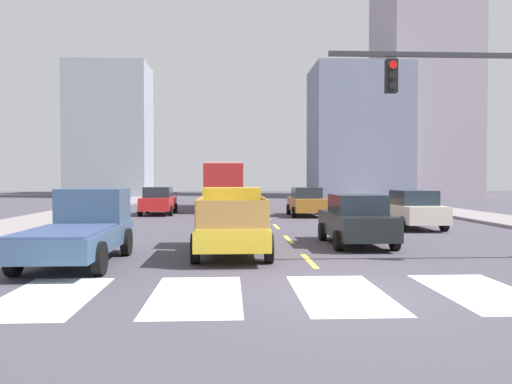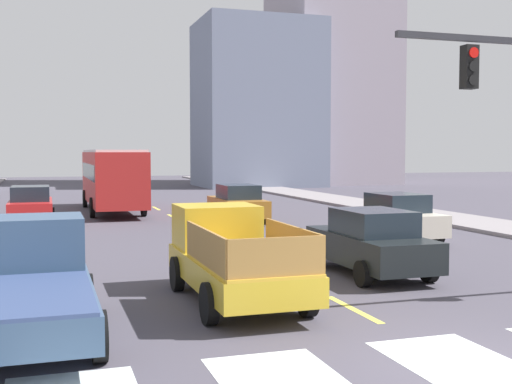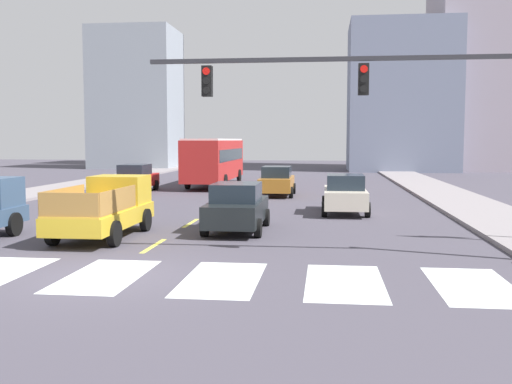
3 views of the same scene
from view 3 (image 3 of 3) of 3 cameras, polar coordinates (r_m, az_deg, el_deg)
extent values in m
plane|color=#45414C|center=(14.63, -14.38, -7.85)|extent=(160.00, 160.00, 0.00)
cube|color=gray|center=(32.21, 19.15, -0.85)|extent=(3.49, 110.00, 0.15)
cube|color=gray|center=(35.91, -22.16, -0.36)|extent=(3.49, 110.00, 0.15)
cube|color=silver|center=(14.63, -14.38, -7.83)|extent=(1.75, 3.60, 0.01)
cube|color=silver|center=(13.88, -3.31, -8.38)|extent=(1.75, 3.60, 0.01)
cube|color=silver|center=(13.69, 8.56, -8.63)|extent=(1.75, 3.60, 0.01)
cube|color=silver|center=(14.07, 20.28, -8.51)|extent=(1.75, 3.60, 0.01)
cube|color=#DAD34A|center=(18.34, -9.87, -5.15)|extent=(0.16, 2.40, 0.01)
cube|color=#DAD34A|center=(23.12, -6.33, -3.00)|extent=(0.16, 2.40, 0.01)
cube|color=#DAD34A|center=(27.97, -4.02, -1.58)|extent=(0.16, 2.40, 0.01)
cube|color=#DAD34A|center=(32.87, -2.39, -0.59)|extent=(0.16, 2.40, 0.01)
cube|color=#DAD34A|center=(37.79, -1.19, 0.15)|extent=(0.16, 2.40, 0.01)
cube|color=#DAD34A|center=(42.73, -0.27, 0.72)|extent=(0.16, 2.40, 0.01)
cube|color=#DAD34A|center=(47.69, 0.46, 1.17)|extent=(0.16, 2.40, 0.01)
cube|color=#DAD34A|center=(52.65, 1.06, 1.53)|extent=(0.16, 2.40, 0.01)
cube|color=gold|center=(20.12, -14.63, -2.39)|extent=(1.96, 5.20, 0.56)
cube|color=gold|center=(21.63, -13.04, 0.23)|extent=(1.84, 1.60, 1.00)
cube|color=#19232D|center=(22.03, -12.66, 0.79)|extent=(1.72, 0.08, 0.56)
cube|color=gold|center=(19.21, -15.68, -1.83)|extent=(1.84, 3.30, 0.06)
cylinder|color=black|center=(21.96, -15.52, -2.53)|extent=(0.22, 0.80, 0.80)
cylinder|color=black|center=(21.30, -10.62, -2.67)|extent=(0.22, 0.80, 0.80)
cylinder|color=black|center=(19.14, -19.05, -3.72)|extent=(0.22, 0.80, 0.80)
cylinder|color=black|center=(18.37, -13.53, -3.94)|extent=(0.22, 0.80, 0.80)
cube|color=olive|center=(19.53, -18.15, -0.66)|extent=(0.06, 3.17, 0.70)
cube|color=olive|center=(18.85, -13.17, -0.74)|extent=(0.06, 3.17, 0.70)
cube|color=olive|center=(17.73, -17.65, -1.20)|extent=(1.80, 0.06, 0.70)
cylinder|color=black|center=(21.46, -22.34, -2.90)|extent=(0.22, 0.80, 0.80)
cube|color=#B12321|center=(41.65, -4.03, 3.14)|extent=(2.50, 10.80, 2.70)
cube|color=#19232D|center=(41.64, -4.03, 3.62)|extent=(2.52, 9.94, 0.80)
cube|color=silver|center=(41.63, -4.04, 5.08)|extent=(2.40, 10.37, 0.12)
cylinder|color=black|center=(45.24, -4.78, 1.57)|extent=(0.22, 1.00, 1.00)
cylinder|color=black|center=(44.81, -1.65, 1.55)|extent=(0.22, 1.00, 1.00)
cylinder|color=black|center=(39.08, -6.63, 1.01)|extent=(0.22, 1.00, 1.00)
cylinder|color=black|center=(38.58, -3.02, 0.99)|extent=(0.22, 1.00, 1.00)
cube|color=#A76822|center=(34.21, 2.04, 0.81)|extent=(1.80, 4.40, 0.76)
cube|color=#1E2833|center=(34.02, 2.02, 1.96)|extent=(1.58, 2.11, 0.64)
cylinder|color=black|center=(35.68, 0.77, 0.37)|extent=(0.22, 0.64, 0.64)
cylinder|color=black|center=(35.54, 3.66, 0.34)|extent=(0.22, 0.64, 0.64)
cylinder|color=black|center=(32.98, 0.28, -0.01)|extent=(0.22, 0.64, 0.64)
cylinder|color=black|center=(32.83, 3.40, -0.04)|extent=(0.22, 0.64, 0.64)
cube|color=black|center=(20.94, -1.83, -1.89)|extent=(1.80, 4.40, 0.76)
cube|color=#1E2833|center=(20.72, -1.90, -0.01)|extent=(1.58, 2.11, 0.64)
cylinder|color=black|center=(22.47, -3.58, -2.40)|extent=(0.22, 0.64, 0.64)
cylinder|color=black|center=(22.22, 1.00, -2.47)|extent=(0.22, 0.64, 0.64)
cylinder|color=black|center=(19.82, -4.99, -3.41)|extent=(0.22, 0.64, 0.64)
cylinder|color=black|center=(19.53, 0.19, -3.51)|extent=(0.22, 0.64, 0.64)
cube|color=red|center=(37.64, -11.56, 1.09)|extent=(1.80, 4.40, 0.76)
cube|color=#1E2833|center=(37.46, -11.65, 2.15)|extent=(1.58, 2.11, 0.64)
cylinder|color=black|center=(39.24, -12.18, 0.68)|extent=(0.22, 0.64, 0.64)
cylinder|color=black|center=(38.70, -9.65, 0.67)|extent=(0.22, 0.64, 0.64)
cylinder|color=black|center=(36.68, -13.56, 0.36)|extent=(0.22, 0.64, 0.64)
cylinder|color=black|center=(36.10, -10.87, 0.34)|extent=(0.22, 0.64, 0.64)
cube|color=beige|center=(26.32, 8.59, -0.52)|extent=(1.80, 4.40, 0.76)
cube|color=#1E2833|center=(26.11, 8.62, 0.98)|extent=(1.58, 2.11, 0.64)
cylinder|color=black|center=(27.70, 6.63, -1.01)|extent=(0.22, 0.64, 0.64)
cylinder|color=black|center=(27.75, 10.35, -1.05)|extent=(0.22, 0.64, 0.64)
cylinder|color=black|center=(24.99, 6.62, -1.67)|extent=(0.22, 0.64, 0.64)
cylinder|color=black|center=(25.05, 10.74, -1.71)|extent=(0.22, 0.64, 0.64)
cube|color=#2D2D33|center=(16.39, 8.48, 12.61)|extent=(10.68, 0.12, 0.12)
cube|color=black|center=(16.35, 10.36, 10.67)|extent=(0.28, 0.24, 0.84)
cylinder|color=red|center=(16.25, 10.40, 11.62)|extent=(0.20, 0.04, 0.20)
cylinder|color=black|center=(16.23, 10.39, 10.71)|extent=(0.20, 0.04, 0.20)
cylinder|color=black|center=(16.20, 10.37, 9.80)|extent=(0.20, 0.04, 0.20)
cube|color=black|center=(16.65, -4.75, 10.63)|extent=(0.28, 0.24, 0.84)
cylinder|color=red|center=(16.55, -4.85, 11.57)|extent=(0.20, 0.04, 0.20)
cylinder|color=black|center=(16.52, -4.84, 10.67)|extent=(0.20, 0.04, 0.20)
cylinder|color=black|center=(16.50, -4.83, 9.77)|extent=(0.20, 0.04, 0.20)
cube|color=#8C959F|center=(70.20, -11.48, 8.78)|extent=(9.36, 7.88, 15.85)
cube|color=slate|center=(64.31, 13.87, 8.85)|extent=(10.95, 8.95, 15.32)
camera|label=1|loc=(8.14, -58.54, -4.10)|focal=36.20mm
camera|label=2|loc=(12.37, -57.36, 2.65)|focal=45.65mm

